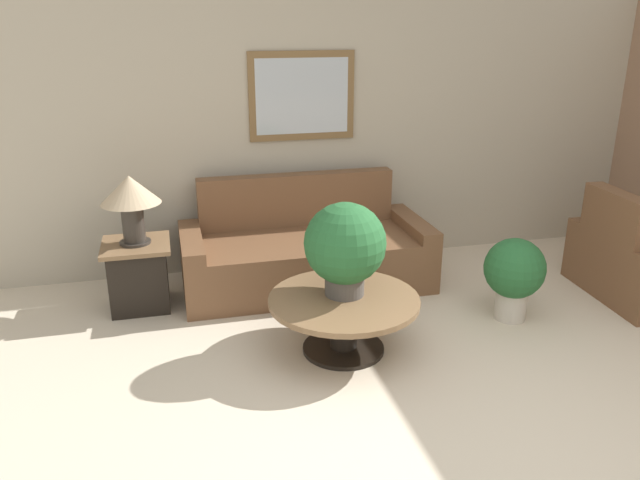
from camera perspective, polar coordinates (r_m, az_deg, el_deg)
ground_plane at (r=3.70m, az=17.77°, el=-19.24°), size 20.00×20.00×0.00m
wall_back at (r=5.94m, az=2.57°, el=10.38°), size 7.87×0.09×2.60m
couch_main at (r=5.54m, az=-1.36°, el=-1.18°), size 2.15×0.94×0.93m
coffee_table at (r=4.44m, az=2.19°, el=-6.60°), size 1.07×1.07×0.42m
side_table at (r=5.32m, az=-16.24°, el=-3.03°), size 0.54×0.54×0.56m
table_lamp at (r=5.11m, az=-16.94°, el=3.87°), size 0.47×0.47×0.56m
potted_plant_on_table at (r=4.30m, az=2.30°, el=-0.55°), size 0.57×0.57×0.67m
potted_plant_floor at (r=5.09m, az=17.33°, el=-2.88°), size 0.47×0.47×0.67m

